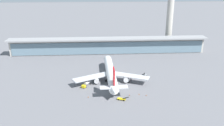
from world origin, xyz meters
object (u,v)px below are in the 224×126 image
airliner_on_stand (111,73)px  service_truck_mid_apron_grey (144,75)px  safety_cone_delta (129,95)px  safety_cone_bravo (146,95)px  service_truck_near_nose_yellow (122,99)px  control_tower (171,6)px  safety_cone_alpha (112,94)px  service_truck_on_taxiway_yellow (87,83)px  safety_cone_echo (88,97)px  service_truck_under_wing_red (129,79)px  service_truck_by_tail_blue (96,77)px  safety_cone_charlie (139,94)px

airliner_on_stand → service_truck_mid_apron_grey: bearing=16.1°
safety_cone_delta → safety_cone_bravo: bearing=-6.4°
service_truck_near_nose_yellow → safety_cone_delta: bearing=47.8°
control_tower → safety_cone_alpha: size_ratio=110.11×
airliner_on_stand → safety_cone_bravo: (20.11, -24.23, -5.37)m
safety_cone_alpha → safety_cone_delta: same height
control_tower → service_truck_mid_apron_grey: bearing=-117.3°
service_truck_on_taxiway_yellow → safety_cone_echo: bearing=-84.8°
airliner_on_stand → service_truck_mid_apron_grey: (25.19, 7.28, -4.81)m
safety_cone_echo → service_truck_near_nose_yellow: bearing=-13.2°
airliner_on_stand → control_tower: bearing=52.1°
airliner_on_stand → service_truck_on_taxiway_yellow: 18.45m
service_truck_under_wing_red → service_truck_mid_apron_grey: (12.89, 8.91, -0.82)m
service_truck_by_tail_blue → safety_cone_echo: (-4.69, -27.05, -1.39)m
airliner_on_stand → safety_cone_echo: bearing=-121.3°
airliner_on_stand → safety_cone_alpha: (-0.60, -20.63, -5.37)m
control_tower → safety_cone_charlie: 122.50m
service_truck_by_tail_blue → safety_cone_bravo: bearing=-41.8°
service_truck_on_taxiway_yellow → safety_cone_delta: service_truck_on_taxiway_yellow is taller
service_truck_on_taxiway_yellow → airliner_on_stand: bearing=25.3°
service_truck_mid_apron_grey → safety_cone_delta: (-15.10, -30.38, -0.56)m
service_truck_mid_apron_grey → service_truck_under_wing_red: bearing=-145.3°
safety_cone_bravo → safety_cone_echo: bearing=-179.9°
safety_cone_alpha → service_truck_on_taxiway_yellow: bearing=140.5°
airliner_on_stand → control_tower: size_ratio=0.88×
service_truck_under_wing_red → safety_cone_bravo: service_truck_under_wing_red is taller
service_truck_near_nose_yellow → safety_cone_echo: size_ratio=9.74×
service_truck_near_nose_yellow → service_truck_mid_apron_grey: 41.47m
service_truck_under_wing_red → service_truck_on_taxiway_yellow: service_truck_under_wing_red is taller
safety_cone_charlie → safety_cone_alpha: bearing=172.6°
safety_cone_bravo → safety_cone_delta: bearing=173.6°
service_truck_by_tail_blue → service_truck_mid_apron_grey: bearing=7.3°
service_truck_under_wing_red → service_truck_by_tail_blue: size_ratio=0.85×
airliner_on_stand → service_truck_mid_apron_grey: 26.66m
service_truck_under_wing_red → safety_cone_delta: bearing=-95.9°
service_truck_by_tail_blue → service_truck_on_taxiway_yellow: (-6.20, -10.48, 0.00)m
safety_cone_alpha → safety_cone_echo: 14.64m
safety_cone_bravo → safety_cone_echo: (-34.88, -0.05, 0.00)m
safety_cone_delta → control_tower: bearing=63.0°
airliner_on_stand → safety_cone_delta: (10.09, -23.10, -5.37)m
service_truck_mid_apron_grey → safety_cone_alpha: 38.00m
service_truck_by_tail_blue → safety_cone_delta: size_ratio=12.69×
service_truck_under_wing_red → safety_cone_bravo: (7.80, -22.59, -1.37)m
service_truck_near_nose_yellow → service_truck_on_taxiway_yellow: 29.93m
safety_cone_delta → safety_cone_alpha: bearing=167.0°
safety_cone_alpha → service_truck_mid_apron_grey: bearing=47.3°
service_truck_by_tail_blue → safety_cone_charlie: size_ratio=12.69×
service_truck_under_wing_red → safety_cone_bravo: bearing=-71.0°
safety_cone_charlie → airliner_on_stand: bearing=125.2°
safety_cone_bravo → control_tower: bearing=67.7°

